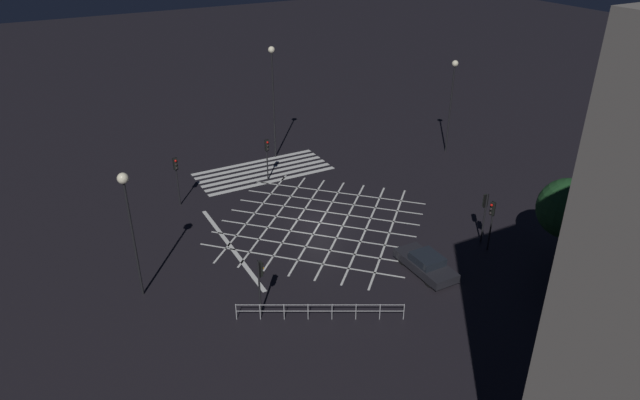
{
  "coord_description": "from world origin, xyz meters",
  "views": [
    {
      "loc": [
        17.5,
        32.15,
        20.91
      ],
      "look_at": [
        0.0,
        0.0,
        1.9
      ],
      "focal_mm": 32.0,
      "sensor_mm": 36.0,
      "label": 1
    }
  ],
  "objects_px": {
    "traffic_light_ne_main": "(260,277)",
    "street_lamp_west": "(273,79)",
    "traffic_light_se_cross": "(177,172)",
    "traffic_light_median_south": "(267,151)",
    "waiting_car": "(426,264)",
    "traffic_light_nw_main": "(492,216)",
    "traffic_light_nw_cross": "(485,208)",
    "street_lamp_east": "(453,85)",
    "street_lamp_far": "(127,202)",
    "street_tree_near": "(568,209)"
  },
  "relations": [
    {
      "from": "traffic_light_ne_main",
      "to": "street_lamp_west",
      "type": "height_order",
      "value": "street_lamp_west"
    },
    {
      "from": "traffic_light_se_cross",
      "to": "traffic_light_ne_main",
      "type": "relative_size",
      "value": 1.14
    },
    {
      "from": "traffic_light_median_south",
      "to": "waiting_car",
      "type": "relative_size",
      "value": 0.82
    },
    {
      "from": "traffic_light_median_south",
      "to": "street_lamp_west",
      "type": "bearing_deg",
      "value": 148.57
    },
    {
      "from": "traffic_light_nw_main",
      "to": "traffic_light_se_cross",
      "type": "relative_size",
      "value": 0.92
    },
    {
      "from": "traffic_light_nw_main",
      "to": "traffic_light_median_south",
      "type": "relative_size",
      "value": 1.0
    },
    {
      "from": "traffic_light_median_south",
      "to": "waiting_car",
      "type": "distance_m",
      "value": 17.75
    },
    {
      "from": "traffic_light_nw_cross",
      "to": "traffic_light_nw_main",
      "type": "distance_m",
      "value": 1.13
    },
    {
      "from": "traffic_light_ne_main",
      "to": "waiting_car",
      "type": "relative_size",
      "value": 0.79
    },
    {
      "from": "street_lamp_east",
      "to": "waiting_car",
      "type": "bearing_deg",
      "value": 46.81
    },
    {
      "from": "traffic_light_nw_main",
      "to": "waiting_car",
      "type": "distance_m",
      "value": 5.64
    },
    {
      "from": "traffic_light_nw_cross",
      "to": "traffic_light_nw_main",
      "type": "bearing_deg",
      "value": 160.05
    },
    {
      "from": "traffic_light_median_south",
      "to": "street_lamp_far",
      "type": "relative_size",
      "value": 0.46
    },
    {
      "from": "traffic_light_nw_main",
      "to": "street_tree_near",
      "type": "bearing_deg",
      "value": 140.11
    },
    {
      "from": "street_tree_near",
      "to": "traffic_light_median_south",
      "type": "bearing_deg",
      "value": -59.2
    },
    {
      "from": "traffic_light_ne_main",
      "to": "street_lamp_west",
      "type": "xyz_separation_m",
      "value": [
        -10.23,
        -20.53,
        4.87
      ]
    },
    {
      "from": "street_lamp_east",
      "to": "waiting_car",
      "type": "relative_size",
      "value": 1.93
    },
    {
      "from": "traffic_light_nw_cross",
      "to": "street_lamp_east",
      "type": "bearing_deg",
      "value": -31.39
    },
    {
      "from": "street_lamp_east",
      "to": "street_tree_near",
      "type": "bearing_deg",
      "value": 73.3
    },
    {
      "from": "street_lamp_far",
      "to": "waiting_car",
      "type": "relative_size",
      "value": 1.79
    },
    {
      "from": "traffic_light_nw_main",
      "to": "street_lamp_far",
      "type": "xyz_separation_m",
      "value": [
        21.72,
        -6.18,
        3.64
      ]
    },
    {
      "from": "traffic_light_median_south",
      "to": "traffic_light_nw_cross",
      "type": "bearing_deg",
      "value": 28.83
    },
    {
      "from": "traffic_light_median_south",
      "to": "traffic_light_se_cross",
      "type": "xyz_separation_m",
      "value": [
        7.91,
        0.91,
        0.23
      ]
    },
    {
      "from": "traffic_light_ne_main",
      "to": "street_lamp_far",
      "type": "xyz_separation_m",
      "value": [
        5.62,
        -5.1,
        3.75
      ]
    },
    {
      "from": "traffic_light_nw_cross",
      "to": "street_lamp_west",
      "type": "height_order",
      "value": "street_lamp_west"
    },
    {
      "from": "traffic_light_ne_main",
      "to": "street_lamp_east",
      "type": "height_order",
      "value": "street_lamp_east"
    },
    {
      "from": "street_lamp_west",
      "to": "waiting_car",
      "type": "height_order",
      "value": "street_lamp_west"
    },
    {
      "from": "traffic_light_se_cross",
      "to": "street_lamp_west",
      "type": "xyz_separation_m",
      "value": [
        -10.57,
        -5.26,
        4.52
      ]
    },
    {
      "from": "street_lamp_west",
      "to": "traffic_light_ne_main",
      "type": "bearing_deg",
      "value": 63.51
    },
    {
      "from": "traffic_light_nw_main",
      "to": "street_lamp_east",
      "type": "xyz_separation_m",
      "value": [
        -8.9,
        -15.01,
        3.81
      ]
    },
    {
      "from": "traffic_light_ne_main",
      "to": "street_tree_near",
      "type": "height_order",
      "value": "street_tree_near"
    },
    {
      "from": "traffic_light_nw_cross",
      "to": "traffic_light_median_south",
      "type": "xyz_separation_m",
      "value": [
        8.91,
        -16.19,
        0.0
      ]
    },
    {
      "from": "traffic_light_se_cross",
      "to": "street_tree_near",
      "type": "relative_size",
      "value": 0.71
    },
    {
      "from": "street_lamp_west",
      "to": "traffic_light_median_south",
      "type": "bearing_deg",
      "value": 58.57
    },
    {
      "from": "street_lamp_east",
      "to": "traffic_light_nw_main",
      "type": "bearing_deg",
      "value": 59.35
    },
    {
      "from": "traffic_light_nw_main",
      "to": "street_lamp_east",
      "type": "height_order",
      "value": "street_lamp_east"
    },
    {
      "from": "traffic_light_nw_cross",
      "to": "street_lamp_east",
      "type": "relative_size",
      "value": 0.43
    },
    {
      "from": "traffic_light_ne_main",
      "to": "waiting_car",
      "type": "distance_m",
      "value": 11.07
    },
    {
      "from": "traffic_light_nw_main",
      "to": "traffic_light_ne_main",
      "type": "xyz_separation_m",
      "value": [
        16.1,
        -1.08,
        -0.11
      ]
    },
    {
      "from": "street_lamp_far",
      "to": "waiting_car",
      "type": "height_order",
      "value": "street_lamp_far"
    },
    {
      "from": "street_lamp_east",
      "to": "street_lamp_west",
      "type": "height_order",
      "value": "street_lamp_west"
    },
    {
      "from": "traffic_light_nw_cross",
      "to": "street_lamp_west",
      "type": "xyz_separation_m",
      "value": [
        6.25,
        -20.55,
        4.76
      ]
    },
    {
      "from": "traffic_light_nw_main",
      "to": "street_tree_near",
      "type": "distance_m",
      "value": 4.69
    },
    {
      "from": "waiting_car",
      "to": "street_tree_near",
      "type": "bearing_deg",
      "value": -108.1
    },
    {
      "from": "street_lamp_far",
      "to": "traffic_light_ne_main",
      "type": "bearing_deg",
      "value": 137.79
    },
    {
      "from": "traffic_light_nw_main",
      "to": "traffic_light_ne_main",
      "type": "relative_size",
      "value": 1.04
    },
    {
      "from": "street_lamp_east",
      "to": "waiting_car",
      "type": "height_order",
      "value": "street_lamp_east"
    },
    {
      "from": "waiting_car",
      "to": "traffic_light_median_south",
      "type": "bearing_deg",
      "value": 10.68
    },
    {
      "from": "street_lamp_far",
      "to": "street_lamp_west",
      "type": "bearing_deg",
      "value": -135.77
    },
    {
      "from": "traffic_light_nw_cross",
      "to": "traffic_light_ne_main",
      "type": "xyz_separation_m",
      "value": [
        16.48,
        -0.02,
        -0.11
      ]
    }
  ]
}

